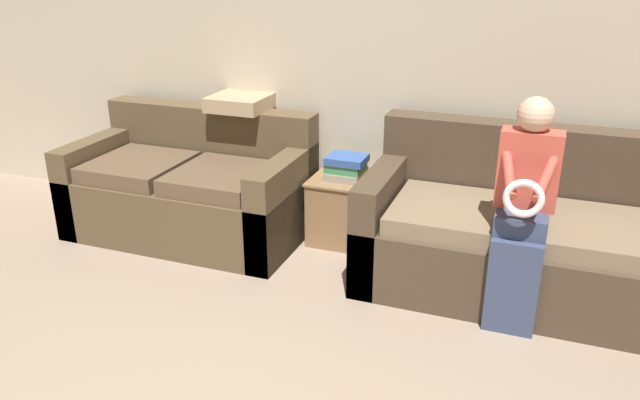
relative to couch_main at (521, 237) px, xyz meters
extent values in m
cube|color=beige|center=(-1.01, 0.51, 0.95)|extent=(7.51, 0.06, 2.55)
cube|color=#473828|center=(0.00, -0.05, -0.12)|extent=(1.82, 0.93, 0.41)
cube|color=#473828|center=(0.00, 0.32, 0.34)|extent=(1.82, 0.20, 0.51)
cube|color=#473828|center=(-0.83, -0.05, 0.01)|extent=(0.16, 0.93, 0.67)
cube|color=#7A664C|center=(-0.38, -0.15, 0.15)|extent=(0.71, 0.69, 0.11)
cube|color=#7A664C|center=(0.38, -0.15, 0.15)|extent=(0.71, 0.69, 0.11)
cube|color=brown|center=(-2.24, -0.03, -0.11)|extent=(1.62, 0.89, 0.43)
cube|color=brown|center=(-2.24, 0.32, 0.32)|extent=(1.62, 0.20, 0.42)
cube|color=brown|center=(-2.97, -0.03, 0.00)|extent=(0.16, 0.89, 0.64)
cube|color=brown|center=(-1.51, -0.03, 0.00)|extent=(0.16, 0.89, 0.64)
cube|color=brown|center=(-2.57, -0.13, 0.16)|extent=(0.61, 0.65, 0.11)
cube|color=brown|center=(-1.92, -0.13, 0.16)|extent=(0.61, 0.65, 0.11)
cube|color=#384260|center=(0.00, -0.51, -0.06)|extent=(0.26, 0.10, 0.52)
cube|color=#384260|center=(0.00, -0.37, 0.26)|extent=(0.26, 0.28, 0.11)
cube|color=#C64C3D|center=(0.00, -0.30, 0.52)|extent=(0.31, 0.14, 0.41)
sphere|color=#DBB293|center=(0.00, -0.30, 0.80)|extent=(0.18, 0.18, 0.18)
torus|color=white|center=(0.00, -0.57, 0.45)|extent=(0.20, 0.04, 0.20)
cylinder|color=#C64C3D|center=(-0.09, -0.44, 0.55)|extent=(0.13, 0.31, 0.23)
cylinder|color=#C64C3D|center=(0.09, -0.44, 0.55)|extent=(0.13, 0.31, 0.23)
cube|color=olive|center=(-1.17, 0.25, -0.09)|extent=(0.43, 0.42, 0.46)
cube|color=#9A724A|center=(-1.17, 0.25, 0.13)|extent=(0.45, 0.44, 0.02)
cube|color=gray|center=(-1.18, 0.26, 0.16)|extent=(0.24, 0.27, 0.05)
cube|color=#3D8451|center=(-1.18, 0.25, 0.22)|extent=(0.24, 0.23, 0.06)
cube|color=#33569E|center=(-1.16, 0.24, 0.27)|extent=(0.26, 0.22, 0.05)
cube|color=tan|center=(-1.98, 0.32, 0.57)|extent=(0.39, 0.39, 0.10)
camera|label=1|loc=(0.06, -3.53, 1.56)|focal=35.00mm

